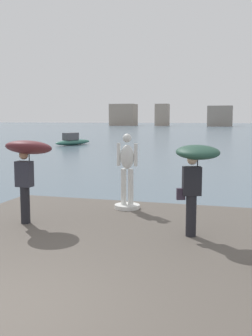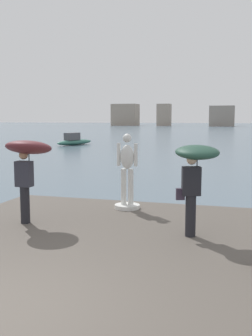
% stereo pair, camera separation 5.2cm
% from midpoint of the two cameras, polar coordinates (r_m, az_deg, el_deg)
% --- Properties ---
extents(ground_plane, '(400.00, 400.00, 0.00)m').
position_cam_midpoint_polar(ground_plane, '(44.44, 12.34, 3.22)').
color(ground_plane, slate).
extents(pier, '(7.51, 10.17, 0.40)m').
position_cam_midpoint_polar(pier, '(7.48, -8.41, -13.96)').
color(pier, '#564F47').
rests_on(pier, ground).
extents(statue_white_figure, '(0.70, 0.70, 2.06)m').
position_cam_midpoint_polar(statue_white_figure, '(10.97, 0.31, -1.20)').
color(statue_white_figure, silver).
rests_on(statue_white_figure, pier).
extents(onlooker_left, '(1.10, 1.13, 2.04)m').
position_cam_midpoint_polar(onlooker_left, '(9.61, -13.65, 1.64)').
color(onlooker_left, black).
rests_on(onlooker_left, pier).
extents(onlooker_right, '(1.14, 1.16, 1.96)m').
position_cam_midpoint_polar(onlooker_right, '(8.44, 9.97, 0.30)').
color(onlooker_right, black).
rests_on(onlooker_right, pier).
extents(boat_far, '(2.65, 5.63, 1.32)m').
position_cam_midpoint_polar(boat_far, '(43.71, -7.35, 3.86)').
color(boat_far, '#336B5B').
rests_on(boat_far, ground).
extents(distant_skyline, '(90.16, 11.96, 8.74)m').
position_cam_midpoint_polar(distant_skyline, '(150.78, 11.67, 7.33)').
color(distant_skyline, gray).
rests_on(distant_skyline, ground).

